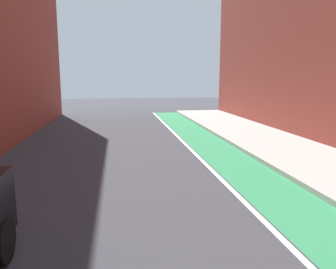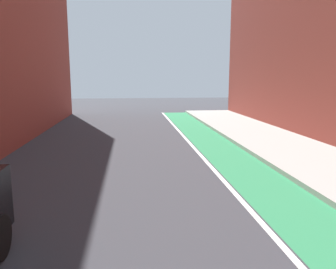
{
  "view_description": "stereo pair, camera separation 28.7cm",
  "coord_description": "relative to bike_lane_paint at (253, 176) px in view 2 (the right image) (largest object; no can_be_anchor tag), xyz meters",
  "views": [
    {
      "loc": [
        -0.37,
        5.75,
        2.62
      ],
      "look_at": [
        0.74,
        13.06,
        1.34
      ],
      "focal_mm": 35.81,
      "sensor_mm": 36.0,
      "label": 1
    },
    {
      "loc": [
        -0.09,
        5.71,
        2.62
      ],
      "look_at": [
        0.74,
        13.06,
        1.34
      ],
      "focal_mm": 35.81,
      "sensor_mm": 36.0,
      "label": 2
    }
  ],
  "objects": [
    {
      "name": "bike_lane_paint",
      "position": [
        0.0,
        0.0,
        0.0
      ],
      "size": [
        1.6,
        32.1,
        0.0
      ],
      "primitive_type": "cube",
      "color": "#2D8451",
      "rests_on": "ground"
    },
    {
      "name": "ground_plane",
      "position": [
        -3.14,
        -2.0,
        -0.0
      ],
      "size": [
        70.62,
        70.62,
        0.0
      ],
      "primitive_type": "plane",
      "color": "#38383D"
    },
    {
      "name": "lane_divider_stripe",
      "position": [
        -0.9,
        0.0,
        0.0
      ],
      "size": [
        0.12,
        32.1,
        0.0
      ],
      "primitive_type": "cube",
      "color": "white",
      "rests_on": "ground"
    }
  ]
}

